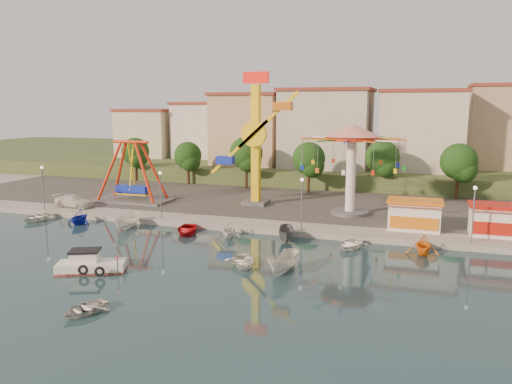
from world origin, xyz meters
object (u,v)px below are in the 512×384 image
at_px(kamikaze_tower, 258,143).
at_px(skiff, 284,263).
at_px(van, 74,201).
at_px(rowboat_a, 243,261).
at_px(wave_swinger, 352,149).
at_px(cabin_motorboat, 90,265).
at_px(pirate_ship_ride, 132,173).

relative_size(kamikaze_tower, skiff, 3.86).
height_order(kamikaze_tower, van, kamikaze_tower).
distance_m(kamikaze_tower, rowboat_a, 23.96).
relative_size(wave_swinger, rowboat_a, 3.10).
bearing_deg(skiff, rowboat_a, -175.91).
bearing_deg(wave_swinger, skiff, -96.41).
bearing_deg(cabin_motorboat, rowboat_a, 1.30).
bearing_deg(cabin_motorboat, kamikaze_tower, 55.25).
bearing_deg(rowboat_a, skiff, -38.24).
bearing_deg(skiff, kamikaze_tower, 126.49).
distance_m(rowboat_a, van, 30.20).
xyz_separation_m(kamikaze_tower, van, (-21.27, -8.42, -7.08)).
height_order(skiff, van, van).
bearing_deg(rowboat_a, pirate_ship_ride, 110.77).
relative_size(kamikaze_tower, rowboat_a, 4.40).
relative_size(pirate_ship_ride, kamikaze_tower, 0.61).
height_order(pirate_ship_ride, cabin_motorboat, pirate_ship_ride).
distance_m(wave_swinger, rowboat_a, 22.27).
bearing_deg(pirate_ship_ride, kamikaze_tower, 9.71).
distance_m(pirate_ship_ride, rowboat_a, 29.51).
height_order(kamikaze_tower, wave_swinger, kamikaze_tower).
xyz_separation_m(wave_swinger, cabin_motorboat, (-17.03, -25.13, -7.70)).
relative_size(cabin_motorboat, rowboat_a, 1.50).
bearing_deg(rowboat_a, kamikaze_tower, 76.15).
relative_size(rowboat_a, van, 0.71).
relative_size(pirate_ship_ride, rowboat_a, 2.67).
xyz_separation_m(cabin_motorboat, van, (-16.00, 18.54, 0.87)).
height_order(pirate_ship_ride, kamikaze_tower, kamikaze_tower).
height_order(rowboat_a, van, van).
relative_size(cabin_motorboat, skiff, 1.31).
bearing_deg(kamikaze_tower, skiff, -67.15).
xyz_separation_m(wave_swinger, skiff, (-2.31, -20.59, -7.37)).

